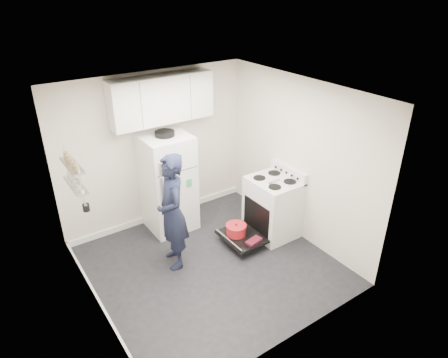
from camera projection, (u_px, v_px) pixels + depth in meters
room at (206, 192)px, 5.21m from camera, size 3.21×3.21×2.51m
electric_range at (272, 207)px, 6.29m from camera, size 0.66×0.76×1.10m
open_oven_door at (239, 233)px, 6.13m from camera, size 0.55×0.70×0.24m
refrigerator at (168, 183)px, 6.32m from camera, size 0.72×0.74×1.66m
upper_cabinets at (162, 99)px, 5.90m from camera, size 1.60×0.33×0.70m
wall_shelf_rack at (74, 176)px, 4.59m from camera, size 0.14×0.60×0.61m
person at (172, 212)px, 5.44m from camera, size 0.53×0.69×1.69m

